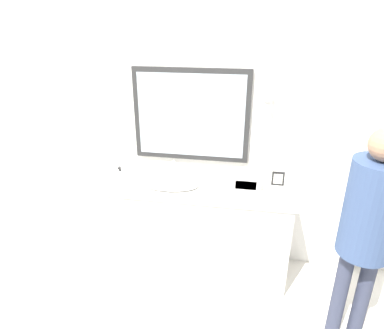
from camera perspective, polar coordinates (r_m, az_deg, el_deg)
name	(u,v)px	position (r m, az deg, el deg)	size (l,w,h in m)	color
ground_plane	(195,289)	(3.32, 0.58, -20.05)	(14.00, 14.00, 0.00)	silver
wall_back	(207,135)	(3.17, 2.44, 4.96)	(8.00, 0.18, 2.55)	white
vanity_counter	(201,229)	(3.26, 1.49, -10.68)	(1.62, 0.57, 0.91)	silver
sink_basin	(170,183)	(3.06, -3.74, -3.02)	(0.53, 0.36, 0.16)	white
soap_bottle	(121,178)	(3.07, -11.80, -2.18)	(0.05, 0.05, 0.18)	white
appliance_box	(246,182)	(3.00, 9.00, -2.95)	(0.25, 0.12, 0.12)	white
picture_frame	(278,179)	(3.11, 14.13, -2.29)	(0.11, 0.01, 0.13)	black
hand_towel_near_sink	(279,197)	(2.89, 14.29, -5.22)	(0.19, 0.10, 0.05)	#B7A899
metal_tray	(222,193)	(2.92, 4.96, -4.73)	(0.16, 0.10, 0.01)	#ADADB2
person	(369,219)	(2.57, 27.44, -8.07)	(0.35, 0.35, 1.69)	#33384C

